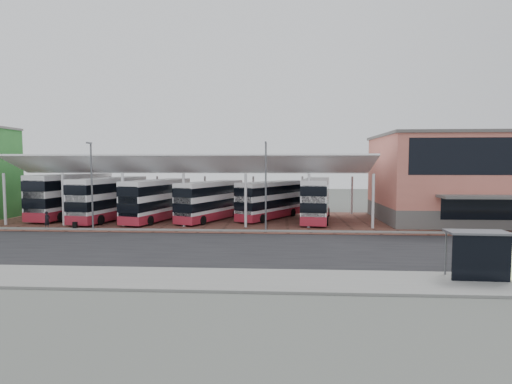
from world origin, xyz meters
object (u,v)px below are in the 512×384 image
(bus_4, at_px, (270,200))
(pedestrian, at_px, (47,220))
(terminal, at_px, (468,178))
(bus_2, at_px, (157,200))
(bus_3, at_px, (211,201))
(bus_5, at_px, (316,200))
(bus_0, at_px, (72,196))
(bus_1, at_px, (110,199))
(bus_shelter, at_px, (484,250))

(bus_4, xyz_separation_m, pedestrian, (-20.78, -7.83, -1.24))
(terminal, xyz_separation_m, pedestrian, (-41.64, -7.21, -3.80))
(terminal, height_order, bus_2, terminal)
(bus_2, xyz_separation_m, bus_4, (11.99, 2.03, -0.12))
(bus_3, height_order, bus_5, bus_5)
(bus_0, distance_m, bus_1, 5.58)
(terminal, bearing_deg, bus_shelter, -112.45)
(bus_0, xyz_separation_m, bus_2, (10.48, -2.05, -0.27))
(bus_0, xyz_separation_m, pedestrian, (1.68, -7.85, -1.64))
(bus_2, relative_size, bus_shelter, 3.44)
(bus_1, xyz_separation_m, bus_3, (10.93, 0.32, -0.20))
(bus_3, bearing_deg, bus_2, -152.40)
(bus_0, relative_size, pedestrian, 7.62)
(bus_1, relative_size, bus_3, 1.11)
(bus_2, bearing_deg, bus_4, 23.74)
(bus_1, relative_size, bus_shelter, 3.61)
(terminal, distance_m, bus_shelter, 24.38)
(bus_0, bearing_deg, terminal, 7.65)
(bus_2, height_order, bus_4, bus_2)
(bus_1, bearing_deg, bus_3, 12.45)
(bus_1, height_order, bus_4, bus_1)
(bus_0, distance_m, bus_5, 27.49)
(terminal, bearing_deg, bus_1, -178.08)
(terminal, bearing_deg, bus_2, -177.55)
(bus_1, relative_size, pedestrian, 7.11)
(bus_4, height_order, bus_shelter, bus_4)
(bus_3, relative_size, bus_shelter, 3.24)
(pedestrian, distance_m, bus_shelter, 35.78)
(terminal, bearing_deg, bus_3, -177.98)
(bus_1, height_order, bus_shelter, bus_1)
(terminal, relative_size, pedestrian, 11.52)
(bus_0, distance_m, bus_3, 16.24)
(terminal, relative_size, bus_shelter, 5.84)
(bus_0, relative_size, bus_shelter, 3.86)
(terminal, bearing_deg, bus_0, 179.15)
(bus_3, distance_m, bus_shelter, 27.92)
(bus_5, xyz_separation_m, pedestrian, (-25.78, -6.70, -1.42))
(bus_3, xyz_separation_m, pedestrian, (-14.48, -6.25, -1.27))
(bus_2, distance_m, pedestrian, 10.62)
(bus_0, relative_size, bus_2, 1.12)
(terminal, distance_m, bus_5, 16.04)
(bus_3, bearing_deg, bus_0, -162.58)
(bus_2, bearing_deg, bus_0, -176.94)
(terminal, height_order, bus_1, terminal)
(bus_4, relative_size, pedestrian, 6.09)
(terminal, distance_m, bus_1, 38.18)
(terminal, height_order, bus_5, terminal)
(bus_3, distance_m, bus_4, 6.50)
(bus_shelter, bearing_deg, bus_1, 145.94)
(bus_2, bearing_deg, bus_5, 17.16)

